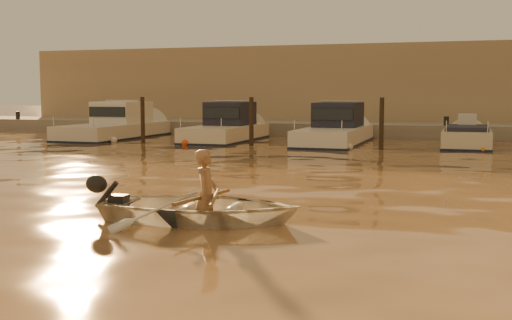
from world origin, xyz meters
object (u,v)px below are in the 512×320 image
(person, at_px, (206,194))
(waterfront_building, at_px, (415,89))
(dinghy, at_px, (200,208))
(moored_boat_2, at_px, (335,129))
(moored_boat_0, at_px, (115,125))
(moored_boat_1, at_px, (226,127))
(moored_boat_3, at_px, (467,141))

(person, distance_m, waterfront_building, 28.34)
(dinghy, bearing_deg, person, -90.00)
(person, distance_m, moored_boat_2, 17.30)
(moored_boat_0, distance_m, moored_boat_1, 5.73)
(dinghy, relative_size, person, 2.22)
(person, distance_m, moored_boat_1, 18.36)
(moored_boat_3, bearing_deg, moored_boat_1, 180.00)
(person, xyz_separation_m, moored_boat_0, (-12.00, 17.25, 0.16))
(moored_boat_2, relative_size, waterfront_building, 0.17)
(moored_boat_2, relative_size, moored_boat_3, 1.44)
(person, bearing_deg, moored_boat_2, -2.58)
(moored_boat_2, bearing_deg, person, -85.86)
(dinghy, xyz_separation_m, moored_boat_3, (4.23, 17.26, -0.01))
(moored_boat_3, bearing_deg, moored_boat_0, 180.00)
(moored_boat_3, height_order, waterfront_building, waterfront_building)
(moored_boat_3, bearing_deg, waterfront_building, 104.93)
(person, relative_size, moored_boat_3, 0.29)
(dinghy, distance_m, moored_boat_0, 20.97)
(dinghy, xyz_separation_m, moored_boat_0, (-11.90, 17.26, 0.39))
(person, relative_size, moored_boat_2, 0.20)
(person, height_order, moored_boat_3, person)
(moored_boat_1, distance_m, moored_boat_3, 10.42)
(moored_boat_3, bearing_deg, person, -103.47)
(moored_boat_3, bearing_deg, dinghy, -103.78)
(dinghy, relative_size, moored_boat_2, 0.44)
(dinghy, distance_m, moored_boat_3, 17.77)
(person, bearing_deg, moored_boat_0, 28.11)
(waterfront_building, bearing_deg, person, -92.43)
(dinghy, bearing_deg, moored_boat_3, -20.49)
(moored_boat_0, xyz_separation_m, moored_boat_3, (16.14, 0.00, -0.40))
(moored_boat_1, xyz_separation_m, waterfront_building, (7.48, 11.00, 1.77))
(moored_boat_1, distance_m, moored_boat_2, 5.03)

